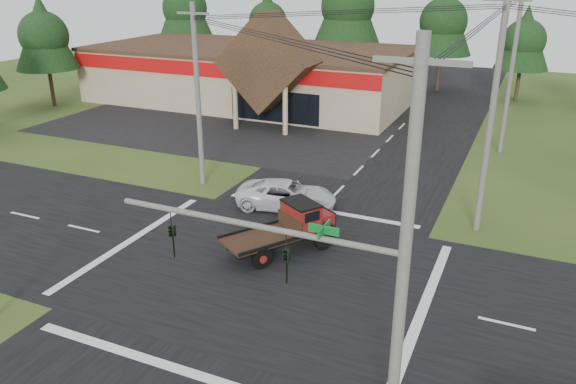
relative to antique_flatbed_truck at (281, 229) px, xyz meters
The scene contains 18 objects.
ground 2.19m from the antique_flatbed_truck, 91.78° to the right, with size 120.00×120.00×0.00m, color #263F16.
road_ns 2.18m from the antique_flatbed_truck, 91.78° to the right, with size 12.00×120.00×0.02m, color black.
road_ew 2.18m from the antique_flatbed_truck, 91.78° to the right, with size 120.00×12.00×0.02m, color black.
parking_apron 22.19m from the antique_flatbed_truck, 129.38° to the left, with size 28.00×14.00×0.02m, color black.
cvs_building 31.91m from the antique_flatbed_truck, 119.65° to the left, with size 30.40×18.20×9.19m.
traffic_signal_mast 11.49m from the antique_flatbed_truck, 58.43° to the right, with size 8.12×0.24×7.00m.
utility_pole_nr 12.79m from the antique_flatbed_truck, 51.55° to the right, with size 2.00×0.30×11.00m.
utility_pole_nw 10.98m from the antique_flatbed_truck, 142.76° to the left, with size 2.00×0.30×10.50m.
utility_pole_ne 11.10m from the antique_flatbed_truck, 37.65° to the left, with size 2.00×0.30×11.50m.
utility_pole_n 22.12m from the antique_flatbed_truck, 68.47° to the left, with size 2.00×0.30×11.20m.
tree_row_a 49.04m from the antique_flatbed_truck, 128.25° to the left, with size 6.72×6.72×12.12m.
tree_row_b 45.21m from the antique_flatbed_truck, 116.56° to the left, with size 5.60×5.60×10.10m.
tree_row_c 41.11m from the antique_flatbed_truck, 104.42° to the left, with size 7.28×7.28×13.13m.
tree_row_d 40.61m from the antique_flatbed_truck, 90.08° to the left, with size 6.16×6.16×11.11m.
tree_row_e 39.25m from the antique_flatbed_truck, 78.23° to the left, with size 5.04×5.04×9.09m.
tree_side_w 37.25m from the antique_flatbed_truck, 150.52° to the left, with size 5.60×5.60×10.10m.
antique_flatbed_truck is the anchor object (origin of this frame).
white_pickup 5.11m from the antique_flatbed_truck, 111.40° to the left, with size 2.47×5.36×1.49m, color white.
Camera 1 is at (9.70, -19.09, 12.13)m, focal length 35.00 mm.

